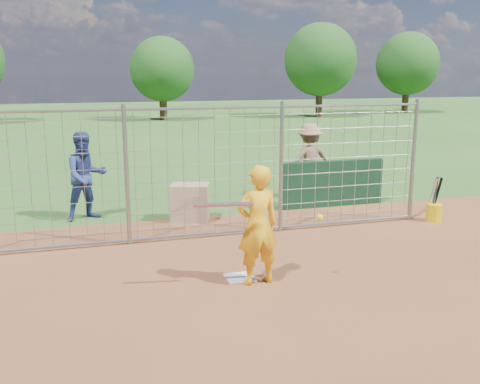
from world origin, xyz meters
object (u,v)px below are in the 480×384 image
object	(u,v)px
batter	(258,225)
equipment_bin	(190,202)
bystander_a	(86,176)
bystander_c	(309,161)
bucket_with_bats	(434,210)

from	to	relation	value
batter	equipment_bin	bearing A→B (deg)	-92.83
bystander_a	bystander_c	bearing A→B (deg)	-11.54
batter	bystander_a	xyz separation A→B (m)	(-2.41, 4.51, 0.04)
equipment_bin	bucket_with_bats	bearing A→B (deg)	1.31
bucket_with_bats	batter	bearing A→B (deg)	-154.94
batter	bystander_a	bearing A→B (deg)	-69.12
batter	bystander_c	distance (m)	5.90
bystander_a	equipment_bin	xyz separation A→B (m)	(2.12, -0.75, -0.56)
batter	bucket_with_bats	size ratio (longest dim) A/B	1.88
batter	equipment_bin	size ratio (longest dim) A/B	2.30
bystander_c	bucket_with_bats	size ratio (longest dim) A/B	1.94
bystander_c	equipment_bin	size ratio (longest dim) A/B	2.37
batter	bystander_c	bearing A→B (deg)	-128.38
equipment_bin	bucket_with_bats	xyz separation A→B (m)	(5.03, -1.55, -0.15)
batter	bucket_with_bats	world-z (taller)	batter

